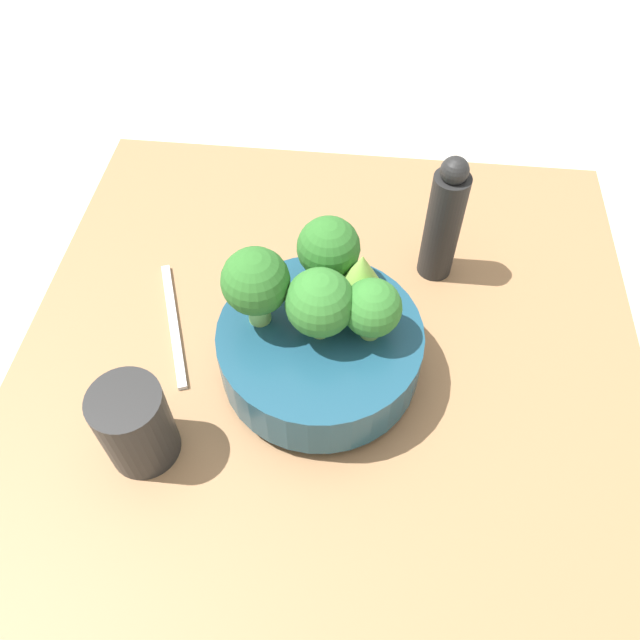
# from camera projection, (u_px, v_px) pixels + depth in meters

# --- Properties ---
(ground_plane) EXTENTS (6.00, 6.00, 0.00)m
(ground_plane) POSITION_uv_depth(u_px,v_px,m) (325.00, 404.00, 0.70)
(ground_plane) COLOR beige
(table) EXTENTS (0.82, 0.71, 0.03)m
(table) POSITION_uv_depth(u_px,v_px,m) (325.00, 397.00, 0.69)
(table) COLOR olive
(table) RESTS_ON ground_plane
(bowl) EXTENTS (0.21, 0.21, 0.07)m
(bowl) POSITION_uv_depth(u_px,v_px,m) (320.00, 349.00, 0.66)
(bowl) COLOR navy
(bowl) RESTS_ON table
(broccoli_floret_center) EXTENTS (0.07, 0.07, 0.08)m
(broccoli_floret_center) POSITION_uv_depth(u_px,v_px,m) (320.00, 303.00, 0.60)
(broccoli_floret_center) COLOR #6BA34C
(broccoli_floret_center) RESTS_ON bowl
(broccoli_floret_back) EXTENTS (0.06, 0.06, 0.07)m
(broccoli_floret_back) POSITION_uv_depth(u_px,v_px,m) (372.00, 309.00, 0.60)
(broccoli_floret_back) COLOR #6BA34C
(broccoli_floret_back) RESTS_ON bowl
(broccoli_floret_front) EXTENTS (0.07, 0.07, 0.09)m
(broccoli_floret_front) POSITION_uv_depth(u_px,v_px,m) (256.00, 283.00, 0.60)
(broccoli_floret_front) COLOR #7AB256
(broccoli_floret_front) RESTS_ON bowl
(broccoli_floret_left) EXTENTS (0.07, 0.07, 0.09)m
(broccoli_floret_left) POSITION_uv_depth(u_px,v_px,m) (328.00, 250.00, 0.63)
(broccoli_floret_left) COLOR #7AB256
(broccoli_floret_left) RESTS_ON bowl
(romanesco_piece_far) EXTENTS (0.05, 0.05, 0.08)m
(romanesco_piece_far) POSITION_uv_depth(u_px,v_px,m) (361.00, 277.00, 0.62)
(romanesco_piece_far) COLOR #6BA34C
(romanesco_piece_far) RESTS_ON bowl
(cup) EXTENTS (0.07, 0.07, 0.10)m
(cup) POSITION_uv_depth(u_px,v_px,m) (135.00, 425.00, 0.60)
(cup) COLOR black
(cup) RESTS_ON table
(pepper_mill) EXTENTS (0.04, 0.04, 0.17)m
(pepper_mill) POSITION_uv_depth(u_px,v_px,m) (444.00, 221.00, 0.72)
(pepper_mill) COLOR black
(pepper_mill) RESTS_ON table
(fork) EXTENTS (0.17, 0.07, 0.01)m
(fork) POSITION_uv_depth(u_px,v_px,m) (174.00, 323.00, 0.73)
(fork) COLOR silver
(fork) RESTS_ON table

